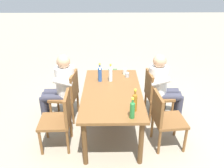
# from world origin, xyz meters

# --- Properties ---
(ground_plane) EXTENTS (24.00, 24.00, 0.00)m
(ground_plane) POSITION_xyz_m (0.00, 0.00, 0.00)
(ground_plane) COLOR gray
(dining_table) EXTENTS (1.67, 0.90, 0.72)m
(dining_table) POSITION_xyz_m (0.00, 0.00, 0.64)
(dining_table) COLOR brown
(dining_table) RESTS_ON ground_plane
(chair_near_right) EXTENTS (0.47, 0.47, 0.87)m
(chair_near_right) POSITION_xyz_m (0.37, -0.75, 0.49)
(chair_near_right) COLOR brown
(chair_near_right) RESTS_ON ground_plane
(chair_far_right) EXTENTS (0.48, 0.48, 0.87)m
(chair_far_right) POSITION_xyz_m (0.37, 0.75, 0.49)
(chair_far_right) COLOR brown
(chair_far_right) RESTS_ON ground_plane
(chair_far_left) EXTENTS (0.45, 0.45, 0.87)m
(chair_far_left) POSITION_xyz_m (-0.37, 0.75, 0.49)
(chair_far_left) COLOR brown
(chair_far_left) RESTS_ON ground_plane
(chair_near_left) EXTENTS (0.48, 0.48, 0.87)m
(chair_near_left) POSITION_xyz_m (-0.38, -0.75, 0.49)
(chair_near_left) COLOR brown
(chair_near_left) RESTS_ON ground_plane
(person_in_white_shirt) EXTENTS (0.47, 0.61, 1.18)m
(person_in_white_shirt) POSITION_xyz_m (0.38, -0.86, 0.66)
(person_in_white_shirt) COLOR white
(person_in_white_shirt) RESTS_ON ground_plane
(person_in_plaid_shirt) EXTENTS (0.47, 0.61, 1.18)m
(person_in_plaid_shirt) POSITION_xyz_m (0.38, 0.86, 0.66)
(person_in_plaid_shirt) COLOR white
(person_in_plaid_shirt) RESTS_ON ground_plane
(bottle_green) EXTENTS (0.06, 0.06, 0.29)m
(bottle_green) POSITION_xyz_m (-0.72, -0.24, 0.85)
(bottle_green) COLOR #287A38
(bottle_green) RESTS_ON dining_table
(bottle_clear) EXTENTS (0.06, 0.06, 0.30)m
(bottle_clear) POSITION_xyz_m (0.36, 0.02, 0.85)
(bottle_clear) COLOR white
(bottle_clear) RESTS_ON dining_table
(bottle_blue) EXTENTS (0.06, 0.06, 0.32)m
(bottle_blue) POSITION_xyz_m (0.36, 0.20, 0.86)
(bottle_blue) COLOR #2D56A3
(bottle_blue) RESTS_ON dining_table
(bottle_amber) EXTENTS (0.06, 0.06, 0.32)m
(bottle_amber) POSITION_xyz_m (-0.55, -0.29, 0.86)
(bottle_amber) COLOR #996019
(bottle_amber) RESTS_ON dining_table
(cup_white) EXTENTS (0.07, 0.07, 0.10)m
(cup_white) POSITION_xyz_m (0.64, -0.24, 0.78)
(cup_white) COLOR white
(cup_white) RESTS_ON dining_table
(cup_steel) EXTENTS (0.07, 0.07, 0.08)m
(cup_steel) POSITION_xyz_m (0.52, -0.27, 0.76)
(cup_steel) COLOR #B2B7BC
(cup_steel) RESTS_ON dining_table
(backpack_by_far_side) EXTENTS (0.34, 0.26, 0.46)m
(backpack_by_far_side) POSITION_xyz_m (1.37, -0.04, 0.22)
(backpack_by_far_side) COLOR #47663D
(backpack_by_far_side) RESTS_ON ground_plane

